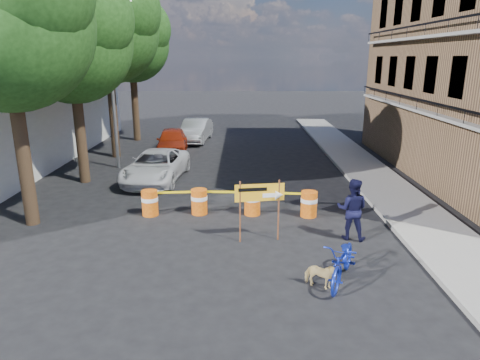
{
  "coord_description": "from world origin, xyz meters",
  "views": [
    {
      "loc": [
        0.15,
        -11.31,
        5.35
      ],
      "look_at": [
        0.12,
        2.76,
        1.3
      ],
      "focal_mm": 32.0,
      "sensor_mm": 36.0,
      "label": 1
    }
  ],
  "objects_px": {
    "barrel_mid_left": "(199,201)",
    "dog": "(320,275)",
    "pedestrian": "(352,209)",
    "sedan_red": "(172,141)",
    "barrel_far_left": "(150,202)",
    "barrel_mid_right": "(252,202)",
    "barrel_far_right": "(309,203)",
    "bicycle": "(345,242)",
    "sedan_silver": "(196,130)",
    "detour_sign": "(266,197)",
    "suv_white": "(156,166)"
  },
  "relations": [
    {
      "from": "sedan_silver",
      "to": "barrel_far_right",
      "type": "bearing_deg",
      "value": -62.76
    },
    {
      "from": "dog",
      "to": "barrel_mid_left",
      "type": "bearing_deg",
      "value": 58.16
    },
    {
      "from": "bicycle",
      "to": "pedestrian",
      "type": "bearing_deg",
      "value": 96.63
    },
    {
      "from": "sedan_red",
      "to": "barrel_far_right",
      "type": "bearing_deg",
      "value": -64.29
    },
    {
      "from": "sedan_silver",
      "to": "sedan_red",
      "type": "bearing_deg",
      "value": -99.79
    },
    {
      "from": "barrel_mid_left",
      "to": "sedan_silver",
      "type": "relative_size",
      "value": 0.2
    },
    {
      "from": "barrel_far_left",
      "to": "detour_sign",
      "type": "height_order",
      "value": "detour_sign"
    },
    {
      "from": "barrel_far_left",
      "to": "barrel_far_right",
      "type": "xyz_separation_m",
      "value": [
        5.54,
        -0.1,
        0.0
      ]
    },
    {
      "from": "barrel_mid_left",
      "to": "pedestrian",
      "type": "relative_size",
      "value": 0.47
    },
    {
      "from": "barrel_far_left",
      "to": "pedestrian",
      "type": "bearing_deg",
      "value": -16.97
    },
    {
      "from": "barrel_far_left",
      "to": "barrel_far_right",
      "type": "distance_m",
      "value": 5.54
    },
    {
      "from": "suv_white",
      "to": "barrel_far_right",
      "type": "bearing_deg",
      "value": -30.89
    },
    {
      "from": "barrel_far_right",
      "to": "detour_sign",
      "type": "xyz_separation_m",
      "value": [
        -1.62,
        -2.05,
        0.92
      ]
    },
    {
      "from": "detour_sign",
      "to": "pedestrian",
      "type": "distance_m",
      "value": 2.65
    },
    {
      "from": "bicycle",
      "to": "suv_white",
      "type": "xyz_separation_m",
      "value": [
        -6.3,
        9.0,
        -0.4
      ]
    },
    {
      "from": "sedan_red",
      "to": "bicycle",
      "type": "bearing_deg",
      "value": -72.29
    },
    {
      "from": "barrel_mid_right",
      "to": "dog",
      "type": "height_order",
      "value": "barrel_mid_right"
    },
    {
      "from": "barrel_far_right",
      "to": "bicycle",
      "type": "height_order",
      "value": "bicycle"
    },
    {
      "from": "dog",
      "to": "barrel_far_right",
      "type": "bearing_deg",
      "value": 19.1
    },
    {
      "from": "barrel_far_left",
      "to": "bicycle",
      "type": "height_order",
      "value": "bicycle"
    },
    {
      "from": "barrel_far_right",
      "to": "sedan_red",
      "type": "relative_size",
      "value": 0.22
    },
    {
      "from": "detour_sign",
      "to": "barrel_mid_right",
      "type": "bearing_deg",
      "value": 90.46
    },
    {
      "from": "barrel_mid_right",
      "to": "bicycle",
      "type": "bearing_deg",
      "value": -65.93
    },
    {
      "from": "bicycle",
      "to": "barrel_far_left",
      "type": "bearing_deg",
      "value": 165.3
    },
    {
      "from": "barrel_far_right",
      "to": "dog",
      "type": "height_order",
      "value": "barrel_far_right"
    },
    {
      "from": "pedestrian",
      "to": "sedan_red",
      "type": "xyz_separation_m",
      "value": [
        -7.32,
        12.18,
        -0.24
      ]
    },
    {
      "from": "barrel_far_left",
      "to": "dog",
      "type": "relative_size",
      "value": 1.14
    },
    {
      "from": "barrel_mid_right",
      "to": "detour_sign",
      "type": "relative_size",
      "value": 0.47
    },
    {
      "from": "barrel_mid_left",
      "to": "dog",
      "type": "xyz_separation_m",
      "value": [
        3.36,
        -5.08,
        -0.14
      ]
    },
    {
      "from": "barrel_far_right",
      "to": "pedestrian",
      "type": "bearing_deg",
      "value": -62.4
    },
    {
      "from": "barrel_far_left",
      "to": "detour_sign",
      "type": "bearing_deg",
      "value": -28.75
    },
    {
      "from": "dog",
      "to": "sedan_red",
      "type": "height_order",
      "value": "sedan_red"
    },
    {
      "from": "barrel_far_right",
      "to": "barrel_mid_left",
      "type": "bearing_deg",
      "value": 176.28
    },
    {
      "from": "detour_sign",
      "to": "sedan_silver",
      "type": "xyz_separation_m",
      "value": [
        -3.7,
        15.87,
        -0.66
      ]
    },
    {
      "from": "bicycle",
      "to": "suv_white",
      "type": "height_order",
      "value": "bicycle"
    },
    {
      "from": "dog",
      "to": "sedan_silver",
      "type": "bearing_deg",
      "value": 39.22
    },
    {
      "from": "suv_white",
      "to": "sedan_red",
      "type": "bearing_deg",
      "value": 96.81
    },
    {
      "from": "pedestrian",
      "to": "sedan_silver",
      "type": "xyz_separation_m",
      "value": [
        -6.3,
        15.71,
        -0.21
      ]
    },
    {
      "from": "barrel_far_left",
      "to": "sedan_silver",
      "type": "distance_m",
      "value": 13.72
    },
    {
      "from": "barrel_mid_right",
      "to": "pedestrian",
      "type": "xyz_separation_m",
      "value": [
        2.95,
        -2.07,
        0.48
      ]
    },
    {
      "from": "bicycle",
      "to": "sedan_red",
      "type": "relative_size",
      "value": 0.52
    },
    {
      "from": "pedestrian",
      "to": "barrel_far_left",
      "type": "bearing_deg",
      "value": 1.01
    },
    {
      "from": "dog",
      "to": "barrel_far_left",
      "type": "bearing_deg",
      "value": 70.49
    },
    {
      "from": "barrel_far_left",
      "to": "barrel_mid_right",
      "type": "relative_size",
      "value": 1.0
    },
    {
      "from": "bicycle",
      "to": "sedan_silver",
      "type": "xyz_separation_m",
      "value": [
        -5.46,
        18.35,
        -0.34
      ]
    },
    {
      "from": "barrel_mid_left",
      "to": "barrel_mid_right",
      "type": "xyz_separation_m",
      "value": [
        1.87,
        -0.07,
        0.0
      ]
    },
    {
      "from": "detour_sign",
      "to": "suv_white",
      "type": "relative_size",
      "value": 0.39
    },
    {
      "from": "bicycle",
      "to": "sedan_silver",
      "type": "relative_size",
      "value": 0.48
    },
    {
      "from": "barrel_far_right",
      "to": "sedan_red",
      "type": "bearing_deg",
      "value": 121.6
    },
    {
      "from": "sedan_red",
      "to": "detour_sign",
      "type": "bearing_deg",
      "value": -74.99
    }
  ]
}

